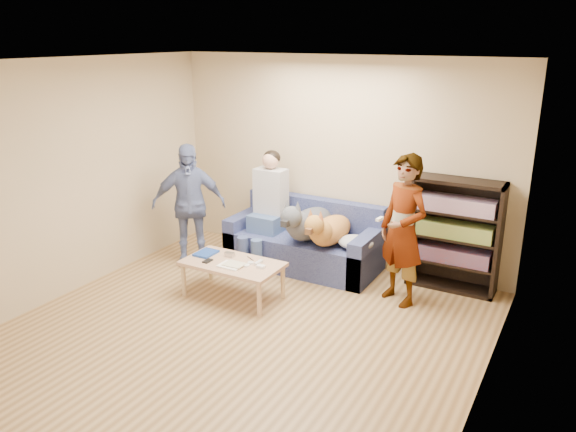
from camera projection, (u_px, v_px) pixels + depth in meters
The scene contains 26 objects.
ground at pixel (227, 344), 5.37m from camera, with size 5.00×5.00×0.00m, color olive.
ceiling at pixel (216, 63), 4.56m from camera, with size 5.00×5.00×0.00m, color white.
wall_back at pixel (338, 162), 7.04m from camera, with size 4.50×4.50×0.00m, color tan.
wall_left at pixel (50, 184), 6.01m from camera, with size 5.00×5.00×0.00m, color tan.
wall_right at pixel (485, 263), 3.92m from camera, with size 5.00×5.00×0.00m, color tan.
blanket at pixel (356, 242), 6.57m from camera, with size 0.43×0.36×0.15m, color #ABABB0.
person_standing_right at pixel (403, 230), 5.99m from camera, with size 0.60×0.40×1.66m, color gray.
person_standing_left at pixel (189, 205), 7.06m from camera, with size 0.91×0.38×1.56m, color #6D7EAE.
held_controller at pixel (380, 219), 5.87m from camera, with size 0.04×0.11×0.03m, color white.
notebook_blue at pixel (206, 253), 6.43m from camera, with size 0.20×0.26×0.03m, color #1B3E98.
papers at pixel (231, 265), 6.10m from camera, with size 0.26×0.20×0.01m, color white.
magazine at pixel (234, 264), 6.10m from camera, with size 0.22×0.17×0.01m, color beige.
camera_silver at pixel (230, 255), 6.36m from camera, with size 0.11×0.06×0.05m, color #B1B1B5.
controller_a at pixel (259, 263), 6.16m from camera, with size 0.04×0.13×0.03m, color silver.
controller_b at pixel (261, 267), 6.06m from camera, with size 0.09×0.06×0.03m, color white.
headphone_cup_a at pixel (247, 265), 6.10m from camera, with size 0.07×0.07×0.02m, color white.
headphone_cup_b at pixel (251, 263), 6.16m from camera, with size 0.07×0.07×0.02m, color silver.
pen_orange at pixel (223, 266), 6.09m from camera, with size 0.01×0.01×0.14m, color orange.
pen_black at pixel (250, 258), 6.30m from camera, with size 0.01×0.01×0.14m, color black.
wallet at pixel (208, 261), 6.22m from camera, with size 0.07×0.12×0.01m, color black.
sofa at pixel (305, 244), 7.14m from camera, with size 1.90×0.85×0.82m.
person_seated at pixel (267, 204), 7.11m from camera, with size 0.40×0.73×1.47m.
dog_gray at pixel (307, 223), 6.81m from camera, with size 0.42×1.25×0.60m.
dog_tan at pixel (328, 230), 6.65m from camera, with size 0.37×1.15×0.54m.
coffee_table at pixel (233, 266), 6.23m from camera, with size 1.10×0.60×0.42m.
bookshelf at pixel (455, 232), 6.38m from camera, with size 1.00×0.34×1.30m.
Camera 1 is at (2.81, -3.84, 2.82)m, focal length 35.00 mm.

